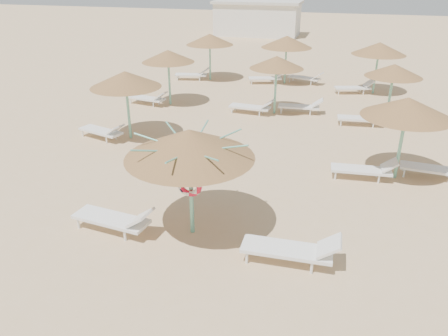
# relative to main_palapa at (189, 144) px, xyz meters

# --- Properties ---
(ground) EXTENTS (120.00, 120.00, 0.00)m
(ground) POSITION_rel_main_palapa_xyz_m (0.20, 0.28, -2.47)
(ground) COLOR tan
(ground) RESTS_ON ground
(main_palapa) EXTENTS (3.17, 3.17, 2.84)m
(main_palapa) POSITION_rel_main_palapa_xyz_m (0.00, 0.00, 0.00)
(main_palapa) COLOR #6BBA9F
(main_palapa) RESTS_ON ground
(lounger_main_a) EXTENTS (2.27, 0.92, 0.80)m
(lounger_main_a) POSITION_rel_main_palapa_xyz_m (-1.91, -0.54, -2.08)
(lounger_main_a) COLOR white
(lounger_main_a) RESTS_ON ground
(lounger_main_b) EXTENTS (2.27, 0.75, 0.82)m
(lounger_main_b) POSITION_rel_main_palapa_xyz_m (2.70, -0.61, -2.08)
(lounger_main_b) COLOR white
(lounger_main_b) RESTS_ON ground
(palapa_field) EXTENTS (19.48, 14.44, 2.72)m
(palapa_field) POSITION_rel_main_palapa_xyz_m (1.80, 10.84, -0.17)
(palapa_field) COLOR #6BBA9F
(palapa_field) RESTS_ON ground
(service_hut) EXTENTS (8.40, 4.40, 3.25)m
(service_hut) POSITION_rel_main_palapa_xyz_m (-5.80, 35.28, -0.82)
(service_hut) COLOR silver
(service_hut) RESTS_ON ground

